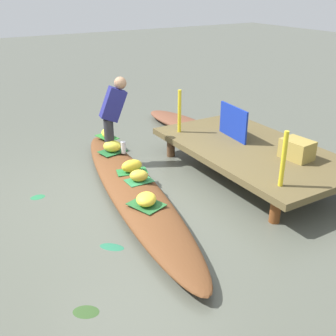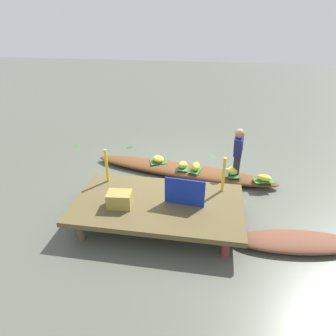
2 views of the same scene
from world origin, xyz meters
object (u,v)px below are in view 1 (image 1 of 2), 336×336
Objects in this scene: water_bottle at (123,147)px; produce_crate at (297,149)px; moored_boat at (182,123)px; banana_bunch_0 at (112,146)px; market_banner at (233,122)px; banana_bunch_1 at (107,133)px; vendor_boat at (134,191)px; vendor_person at (113,110)px; banana_bunch_2 at (146,199)px; banana_bunch_3 at (139,176)px; banana_bunch_4 at (132,166)px.

produce_crate reaches higher than water_bottle.
banana_bunch_0 is (1.03, -2.05, 0.23)m from moored_boat.
market_banner is (0.97, 1.75, 0.39)m from banana_bunch_0.
vendor_boat is at bearing -12.59° from banana_bunch_1.
banana_bunch_1 is 0.90m from vendor_person.
vendor_person is (0.98, -1.98, 0.83)m from moored_boat.
vendor_boat is at bearing -10.71° from banana_bunch_0.
banana_bunch_2 is 2.07m from vendor_person.
banana_bunch_0 is 0.72m from banana_bunch_1.
banana_bunch_3 is (-0.03, 0.10, 0.20)m from vendor_boat.
banana_bunch_3 is at bearing -13.78° from water_bottle.
vendor_boat is 1.99m from banana_bunch_1.
banana_bunch_2 is at bearing -46.21° from moored_boat.
banana_bunch_3 is 1.32× the size of water_bottle.
water_bottle is (-1.10, 0.37, 0.21)m from vendor_boat.
banana_bunch_2 reaches higher than vendor_boat.
banana_bunch_2 is 0.25× the size of vendor_person.
moored_boat is (-2.27, 2.29, -0.02)m from vendor_boat.
vendor_boat is 17.94× the size of banana_bunch_3.
banana_bunch_0 reaches higher than banana_bunch_3.
moored_boat is at bearing 178.82° from produce_crate.
vendor_boat is 14.85× the size of banana_bunch_1.
banana_bunch_3 reaches higher than banana_bunch_1.
water_bottle is (1.18, -1.92, 0.23)m from moored_boat.
moored_boat is 3.79m from banana_bunch_2.
banana_bunch_3 is at bearing -9.11° from banana_bunch_4.
banana_bunch_4 is 2.43m from produce_crate.
market_banner is at bearing 107.24° from vendor_boat.
banana_bunch_2 is 1.52× the size of water_bottle.
banana_bunch_2 is 1.80m from water_bottle.
banana_bunch_3 is 1.10m from water_bottle.
vendor_person is (0.64, -0.13, 0.62)m from banana_bunch_1.
market_banner reaches higher than moored_boat.
banana_bunch_4 is (1.92, -2.13, 0.23)m from moored_boat.
banana_bunch_0 is 0.60m from vendor_person.
vendor_boat is 3.84× the size of vendor_person.
banana_bunch_4 is 1.61× the size of water_bottle.
vendor_person is 1.64× the size of market_banner.
vendor_boat is 1.56m from vendor_person.
banana_bunch_0 is 2.03m from market_banner.
banana_bunch_1 is (0.34, -1.85, 0.21)m from moored_boat.
produce_crate is at bearing 42.90° from banana_bunch_0.
moored_boat is at bearing 121.50° from water_bottle.
vendor_person reaches higher than banana_bunch_0.
water_bottle is (0.20, 0.06, -0.60)m from vendor_person.
water_bottle is (-1.07, 0.26, 0.01)m from banana_bunch_3.
market_banner reaches higher than banana_bunch_2.
vendor_person reaches higher than moored_boat.
vendor_person is at bearing -163.64° from water_bottle.
banana_bunch_2 is at bearing -16.26° from banana_bunch_4.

